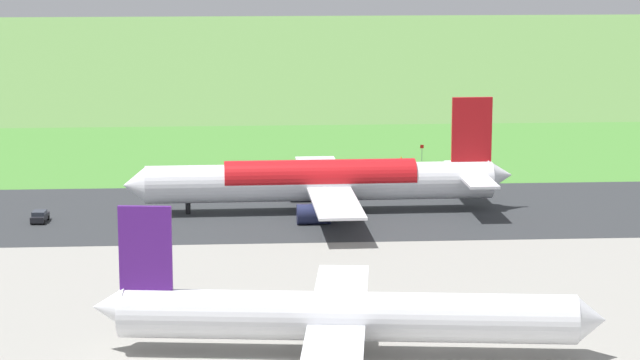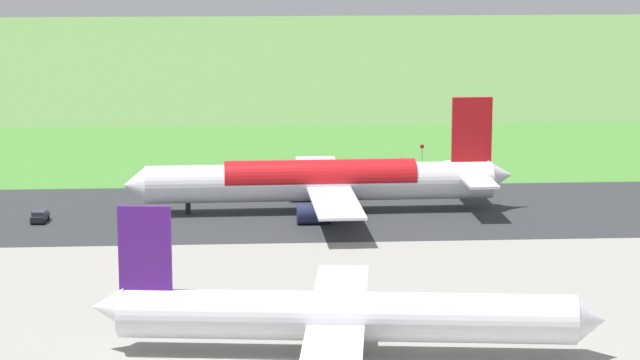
% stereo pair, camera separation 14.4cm
% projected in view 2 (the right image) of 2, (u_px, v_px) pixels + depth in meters
% --- Properties ---
extents(ground_plane, '(800.00, 800.00, 0.00)m').
position_uv_depth(ground_plane, '(289.00, 212.00, 183.47)').
color(ground_plane, '#547F3D').
extents(runway_asphalt, '(600.00, 36.75, 0.06)m').
position_uv_depth(runway_asphalt, '(289.00, 212.00, 183.46)').
color(runway_asphalt, '#2D3033').
rests_on(runway_asphalt, ground).
extents(grass_verge_foreground, '(600.00, 80.00, 0.04)m').
position_uv_depth(grass_verge_foreground, '(278.00, 161.00, 223.09)').
color(grass_verge_foreground, '#478534').
rests_on(grass_verge_foreground, ground).
extents(airliner_main, '(54.02, 44.10, 15.88)m').
position_uv_depth(airliner_main, '(323.00, 181.00, 182.96)').
color(airliner_main, white).
rests_on(airliner_main, ground).
extents(airliner_parked_mid, '(47.60, 39.04, 13.89)m').
position_uv_depth(airliner_parked_mid, '(343.00, 315.00, 122.08)').
color(airliner_parked_mid, white).
rests_on(airliner_parked_mid, ground).
extents(service_car_followme, '(2.14, 4.31, 1.62)m').
position_uv_depth(service_car_followme, '(40.00, 216.00, 177.05)').
color(service_car_followme, black).
rests_on(service_car_followme, ground).
extents(no_stopping_sign, '(0.60, 0.10, 2.81)m').
position_uv_depth(no_stopping_sign, '(422.00, 152.00, 222.66)').
color(no_stopping_sign, slate).
rests_on(no_stopping_sign, ground).
extents(traffic_cone_orange, '(0.40, 0.40, 0.55)m').
position_uv_depth(traffic_cone_orange, '(401.00, 158.00, 224.83)').
color(traffic_cone_orange, orange).
rests_on(traffic_cone_orange, ground).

